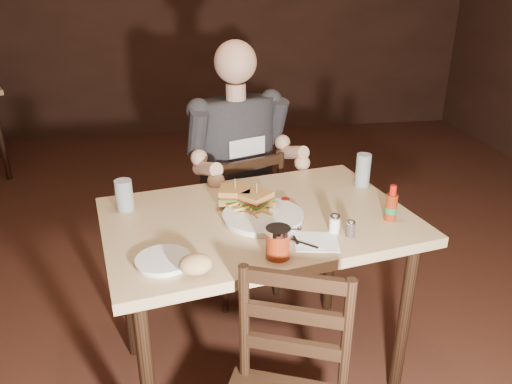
{
  "coord_description": "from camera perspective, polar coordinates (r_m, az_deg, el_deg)",
  "views": [
    {
      "loc": [
        -0.1,
        -1.89,
        1.63
      ],
      "look_at": [
        0.17,
        -0.16,
        0.85
      ],
      "focal_mm": 35.0,
      "sensor_mm": 36.0,
      "label": 1
    }
  ],
  "objects": [
    {
      "name": "fries_pile",
      "position": [
        1.91,
        -0.24,
        -1.74
      ],
      "size": [
        0.24,
        0.19,
        0.04
      ],
      "primitive_type": null,
      "rotation": [
        0.0,
        0.0,
        0.19
      ],
      "color": "#DDB659",
      "rests_on": "dinner_plate"
    },
    {
      "name": "pepper_shaker",
      "position": [
        1.79,
        10.77,
        -4.14
      ],
      "size": [
        0.04,
        0.04,
        0.06
      ],
      "primitive_type": null,
      "rotation": [
        0.0,
        0.0,
        0.19
      ],
      "color": "#38332D",
      "rests_on": "main_table"
    },
    {
      "name": "bread_roll",
      "position": [
        1.54,
        -6.92,
        -8.18
      ],
      "size": [
        0.12,
        0.1,
        0.06
      ],
      "primitive_type": "ellipsoid",
      "rotation": [
        0.0,
        0.0,
        0.19
      ],
      "color": "tan",
      "rests_on": "side_plate"
    },
    {
      "name": "hot_sauce",
      "position": [
        1.92,
        15.24,
        -1.2
      ],
      "size": [
        0.05,
        0.05,
        0.14
      ],
      "primitive_type": null,
      "rotation": [
        0.0,
        0.0,
        0.19
      ],
      "color": "maroon",
      "rests_on": "main_table"
    },
    {
      "name": "dinner_plate",
      "position": [
        1.89,
        0.81,
        -2.89
      ],
      "size": [
        0.35,
        0.35,
        0.02
      ],
      "primitive_type": "cylinder",
      "rotation": [
        0.0,
        0.0,
        0.19
      ],
      "color": "white",
      "rests_on": "main_table"
    },
    {
      "name": "diner",
      "position": [
        2.42,
        -1.82,
        6.07
      ],
      "size": [
        0.64,
        0.58,
        0.92
      ],
      "primitive_type": null,
      "rotation": [
        0.0,
        0.0,
        0.36
      ],
      "color": "#2C2B30",
      "rests_on": "chair_far"
    },
    {
      "name": "syrup_dispenser",
      "position": [
        1.63,
        2.53,
        -5.81
      ],
      "size": [
        0.1,
        0.1,
        0.11
      ],
      "primitive_type": null,
      "rotation": [
        0.0,
        0.0,
        0.19
      ],
      "color": "maroon",
      "rests_on": "main_table"
    },
    {
      "name": "sandwich_right",
      "position": [
        1.93,
        0.08,
        -0.41
      ],
      "size": [
        0.14,
        0.14,
        0.1
      ],
      "primitive_type": null,
      "rotation": [
        0.0,
        0.0,
        0.71
      ],
      "color": "#C08A42",
      "rests_on": "dinner_plate"
    },
    {
      "name": "chair_far",
      "position": [
        2.64,
        -2.17,
        -3.47
      ],
      "size": [
        0.51,
        0.53,
        0.83
      ],
      "primitive_type": null,
      "rotation": [
        0.0,
        0.0,
        3.5
      ],
      "color": "black",
      "rests_on": "ground"
    },
    {
      "name": "glass_right",
      "position": [
        2.21,
        12.13,
        2.46
      ],
      "size": [
        0.07,
        0.07,
        0.14
      ],
      "primitive_type": "cylinder",
      "rotation": [
        0.0,
        0.0,
        0.19
      ],
      "color": "silver",
      "rests_on": "main_table"
    },
    {
      "name": "ketchup_dollop",
      "position": [
        2.01,
        3.37,
        -0.82
      ],
      "size": [
        0.04,
        0.04,
        0.01
      ],
      "primitive_type": "ellipsoid",
      "rotation": [
        0.0,
        0.0,
        0.19
      ],
      "color": "maroon",
      "rests_on": "dinner_plate"
    },
    {
      "name": "glass_left",
      "position": [
        2.0,
        -14.82,
        -0.38
      ],
      "size": [
        0.08,
        0.08,
        0.12
      ],
      "primitive_type": "cylinder",
      "rotation": [
        0.0,
        0.0,
        0.19
      ],
      "color": "silver",
      "rests_on": "main_table"
    },
    {
      "name": "salt_shaker",
      "position": [
        1.81,
        8.97,
        -3.59
      ],
      "size": [
        0.04,
        0.04,
        0.07
      ],
      "primitive_type": null,
      "rotation": [
        0.0,
        0.0,
        0.19
      ],
      "color": "white",
      "rests_on": "main_table"
    },
    {
      "name": "room_shell",
      "position": [
        1.91,
        -6.1,
        16.87
      ],
      "size": [
        7.0,
        7.0,
        7.0
      ],
      "color": "black",
      "rests_on": "ground"
    },
    {
      "name": "napkin",
      "position": [
        1.75,
        6.9,
        -5.65
      ],
      "size": [
        0.17,
        0.16,
        0.0
      ],
      "primitive_type": "cube",
      "rotation": [
        0.0,
        0.0,
        -0.18
      ],
      "color": "white",
      "rests_on": "main_table"
    },
    {
      "name": "knife",
      "position": [
        1.74,
        4.34,
        -5.56
      ],
      "size": [
        0.15,
        0.14,
        0.0
      ],
      "primitive_type": "cube",
      "rotation": [
        0.0,
        0.0,
        0.81
      ],
      "color": "silver",
      "rests_on": "napkin"
    },
    {
      "name": "fork",
      "position": [
        1.78,
        4.21,
        -4.91
      ],
      "size": [
        0.01,
        0.14,
        0.0
      ],
      "primitive_type": "cube",
      "rotation": [
        0.0,
        0.0,
        0.03
      ],
      "color": "silver",
      "rests_on": "napkin"
    },
    {
      "name": "sandwich_left",
      "position": [
        1.97,
        -2.39,
        0.22
      ],
      "size": [
        0.14,
        0.12,
        0.1
      ],
      "primitive_type": null,
      "rotation": [
        0.0,
        0.0,
        -0.22
      ],
      "color": "#C08A42",
      "rests_on": "dinner_plate"
    },
    {
      "name": "side_plate",
      "position": [
        1.64,
        -10.53,
        -7.8
      ],
      "size": [
        0.21,
        0.21,
        0.01
      ],
      "primitive_type": "cylinder",
      "rotation": [
        0.0,
        0.0,
        0.19
      ],
      "color": "white",
      "rests_on": "main_table"
    },
    {
      "name": "main_table",
      "position": [
        1.95,
        0.23,
        -5.03
      ],
      "size": [
        1.28,
        0.97,
        0.77
      ],
      "rotation": [
        0.0,
        0.0,
        0.19
      ],
      "color": "tan",
      "rests_on": "ground"
    }
  ]
}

